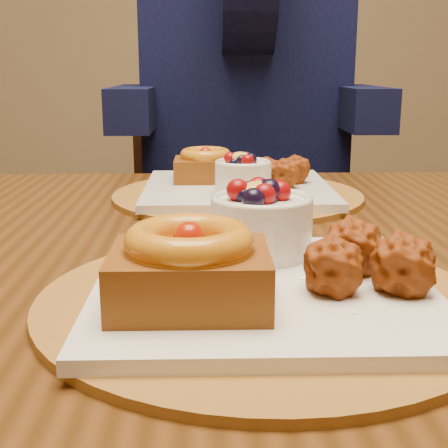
{
  "coord_description": "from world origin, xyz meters",
  "views": [
    {
      "loc": [
        -0.01,
        -0.8,
        0.95
      ],
      "look_at": [
        -0.0,
        -0.26,
        0.81
      ],
      "focal_mm": 50.0,
      "sensor_mm": 36.0,
      "label": 1
    }
  ],
  "objects_px": {
    "dining_table": "(246,297)",
    "diner": "(245,42)",
    "chair_far": "(217,243)",
    "place_setting_far": "(236,185)",
    "place_setting_near": "(258,270)"
  },
  "relations": [
    {
      "from": "chair_far",
      "to": "diner",
      "type": "distance_m",
      "value": 0.52
    },
    {
      "from": "dining_table",
      "to": "chair_far",
      "type": "xyz_separation_m",
      "value": [
        -0.02,
        0.88,
        -0.18
      ]
    },
    {
      "from": "place_setting_near",
      "to": "diner",
      "type": "xyz_separation_m",
      "value": [
        0.05,
        0.99,
        0.22
      ]
    },
    {
      "from": "dining_table",
      "to": "chair_far",
      "type": "distance_m",
      "value": 0.9
    },
    {
      "from": "chair_far",
      "to": "diner",
      "type": "relative_size",
      "value": 0.95
    },
    {
      "from": "place_setting_far",
      "to": "diner",
      "type": "xyz_separation_m",
      "value": [
        0.04,
        0.56,
        0.23
      ]
    },
    {
      "from": "dining_table",
      "to": "chair_far",
      "type": "relative_size",
      "value": 1.8
    },
    {
      "from": "chair_far",
      "to": "place_setting_far",
      "type": "bearing_deg",
      "value": -93.61
    },
    {
      "from": "diner",
      "to": "dining_table",
      "type": "bearing_deg",
      "value": -113.37
    },
    {
      "from": "place_setting_near",
      "to": "diner",
      "type": "relative_size",
      "value": 0.4
    },
    {
      "from": "dining_table",
      "to": "diner",
      "type": "xyz_separation_m",
      "value": [
        0.04,
        0.78,
        0.33
      ]
    },
    {
      "from": "place_setting_far",
      "to": "place_setting_near",
      "type": "bearing_deg",
      "value": -90.21
    },
    {
      "from": "dining_table",
      "to": "place_setting_near",
      "type": "relative_size",
      "value": 4.21
    },
    {
      "from": "dining_table",
      "to": "place_setting_near",
      "type": "height_order",
      "value": "place_setting_near"
    },
    {
      "from": "dining_table",
      "to": "diner",
      "type": "relative_size",
      "value": 1.7
    }
  ]
}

